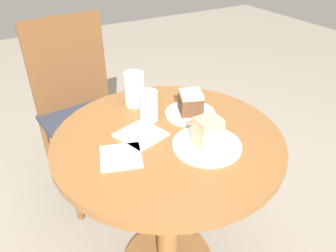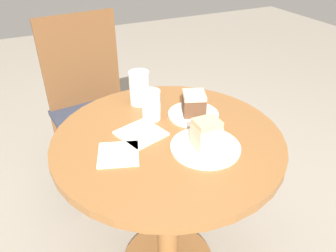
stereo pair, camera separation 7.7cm
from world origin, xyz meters
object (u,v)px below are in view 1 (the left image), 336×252
object	(u,v)px
cake_slice_near	(191,102)
plate_far	(207,145)
plate_near	(190,113)
cake_slice_far	(208,132)
glass_lemonade	(134,91)
glass_water	(149,107)
chair	(83,107)

from	to	relation	value
cake_slice_near	plate_far	bearing A→B (deg)	-108.46
plate_near	cake_slice_far	size ratio (longest dim) A/B	2.00
plate_far	cake_slice_near	size ratio (longest dim) A/B	2.11
cake_slice_near	glass_lemonade	size ratio (longest dim) A/B	0.81
plate_far	cake_slice_far	bearing A→B (deg)	45.00
cake_slice_near	glass_water	bearing A→B (deg)	162.72
plate_far	cake_slice_far	xyz separation A→B (m)	(0.00, 0.00, 0.05)
glass_water	cake_slice_near	bearing A→B (deg)	-17.28
chair	cake_slice_near	world-z (taller)	chair
plate_near	cake_slice_far	xyz separation A→B (m)	(-0.07, -0.20, 0.05)
glass_lemonade	glass_water	world-z (taller)	glass_lemonade
plate_far	cake_slice_far	size ratio (longest dim) A/B	2.38
plate_near	plate_far	distance (m)	0.22
plate_near	cake_slice_near	bearing A→B (deg)	0.00
plate_far	plate_near	bearing A→B (deg)	71.54
chair	cake_slice_far	distance (m)	0.95
plate_near	plate_far	world-z (taller)	same
cake_slice_near	glass_lemonade	bearing A→B (deg)	129.07
plate_far	glass_lemonade	size ratio (longest dim) A/B	1.70
plate_far	glass_lemonade	xyz separation A→B (m)	(-0.08, 0.39, 0.05)
cake_slice_far	glass_lemonade	world-z (taller)	glass_lemonade
cake_slice_near	glass_lemonade	world-z (taller)	glass_lemonade
chair	plate_far	xyz separation A→B (m)	(0.18, -0.89, 0.23)
chair	plate_far	bearing A→B (deg)	-84.94
plate_far	cake_slice_near	xyz separation A→B (m)	(0.07, 0.20, 0.05)
plate_near	cake_slice_near	size ratio (longest dim) A/B	1.77
cake_slice_far	glass_water	bearing A→B (deg)	108.82
cake_slice_near	glass_water	distance (m)	0.16
cake_slice_near	cake_slice_far	distance (m)	0.22
glass_lemonade	cake_slice_far	bearing A→B (deg)	-78.28
chair	glass_water	world-z (taller)	chair
cake_slice_near	glass_lemonade	distance (m)	0.24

